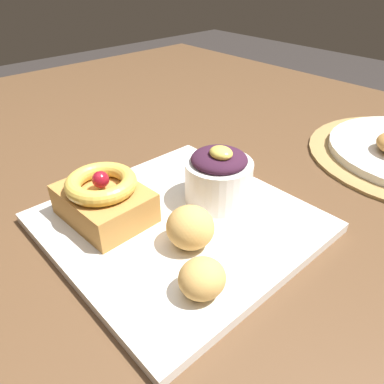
% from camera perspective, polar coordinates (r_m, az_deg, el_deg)
% --- Properties ---
extents(dining_table, '(1.60, 1.13, 0.73)m').
position_cam_1_polar(dining_table, '(0.53, 9.13, -8.35)').
color(dining_table, brown).
rests_on(dining_table, ground_plane).
extents(front_plate, '(0.27, 0.27, 0.01)m').
position_cam_1_polar(front_plate, '(0.43, -1.98, -4.78)').
color(front_plate, white).
rests_on(front_plate, dining_table).
extents(cake_slice, '(0.11, 0.08, 0.06)m').
position_cam_1_polar(cake_slice, '(0.43, -13.54, -0.91)').
color(cake_slice, '#B77F3D').
rests_on(cake_slice, front_plate).
extents(berry_ramekin, '(0.08, 0.08, 0.08)m').
position_cam_1_polar(berry_ramekin, '(0.44, 4.13, 2.41)').
color(berry_ramekin, white).
rests_on(berry_ramekin, front_plate).
extents(fritter_front, '(0.05, 0.05, 0.04)m').
position_cam_1_polar(fritter_front, '(0.38, -0.27, -5.50)').
color(fritter_front, tan).
rests_on(fritter_front, front_plate).
extents(fritter_middle, '(0.04, 0.04, 0.04)m').
position_cam_1_polar(fritter_middle, '(0.33, 1.57, -13.22)').
color(fritter_middle, tan).
rests_on(fritter_middle, front_plate).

